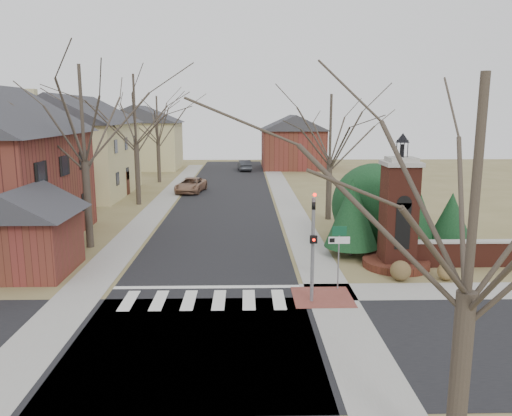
{
  "coord_description": "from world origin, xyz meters",
  "views": [
    {
      "loc": [
        1.66,
        -18.16,
        7.46
      ],
      "look_at": [
        2.2,
        6.0,
        2.76
      ],
      "focal_mm": 35.0,
      "sensor_mm": 36.0,
      "label": 1
    }
  ],
  "objects_px": {
    "traffic_signal_pole": "(313,239)",
    "sign_post": "(339,245)",
    "brick_gate_monument": "(398,224)",
    "distant_car": "(244,165)",
    "pickup_truck": "(191,185)"
  },
  "relations": [
    {
      "from": "traffic_signal_pole",
      "to": "sign_post",
      "type": "xyz_separation_m",
      "value": [
        1.29,
        1.41,
        -0.64
      ]
    },
    {
      "from": "pickup_truck",
      "to": "distant_car",
      "type": "distance_m",
      "value": 17.95
    },
    {
      "from": "traffic_signal_pole",
      "to": "sign_post",
      "type": "distance_m",
      "value": 2.02
    },
    {
      "from": "traffic_signal_pole",
      "to": "distant_car",
      "type": "height_order",
      "value": "traffic_signal_pole"
    },
    {
      "from": "traffic_signal_pole",
      "to": "sign_post",
      "type": "bearing_deg",
      "value": 47.57
    },
    {
      "from": "brick_gate_monument",
      "to": "distant_car",
      "type": "xyz_separation_m",
      "value": [
        -7.4,
        40.34,
        -1.48
      ]
    },
    {
      "from": "brick_gate_monument",
      "to": "distant_car",
      "type": "bearing_deg",
      "value": 100.4
    },
    {
      "from": "traffic_signal_pole",
      "to": "brick_gate_monument",
      "type": "height_order",
      "value": "brick_gate_monument"
    },
    {
      "from": "pickup_truck",
      "to": "distant_car",
      "type": "xyz_separation_m",
      "value": [
        5.0,
        17.24,
        0.01
      ]
    },
    {
      "from": "traffic_signal_pole",
      "to": "distant_car",
      "type": "xyz_separation_m",
      "value": [
        -2.7,
        44.76,
        -1.91
      ]
    },
    {
      "from": "sign_post",
      "to": "distant_car",
      "type": "xyz_separation_m",
      "value": [
        -3.99,
        43.34,
        -1.27
      ]
    },
    {
      "from": "brick_gate_monument",
      "to": "distant_car",
      "type": "distance_m",
      "value": 41.04
    },
    {
      "from": "traffic_signal_pole",
      "to": "pickup_truck",
      "type": "distance_m",
      "value": 28.64
    },
    {
      "from": "brick_gate_monument",
      "to": "pickup_truck",
      "type": "height_order",
      "value": "brick_gate_monument"
    },
    {
      "from": "brick_gate_monument",
      "to": "pickup_truck",
      "type": "distance_m",
      "value": 26.26
    }
  ]
}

